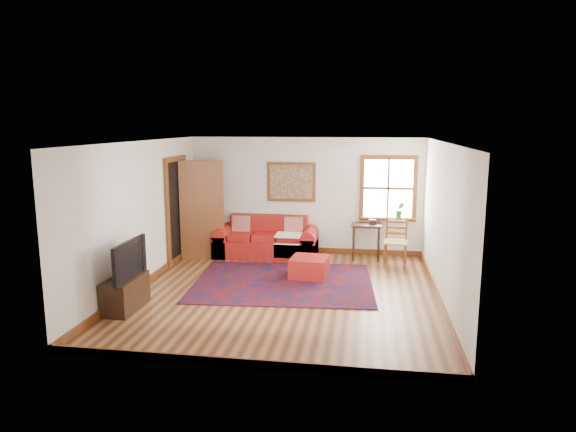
% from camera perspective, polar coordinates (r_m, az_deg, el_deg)
% --- Properties ---
extents(ground, '(5.50, 5.50, 0.00)m').
position_cam_1_polar(ground, '(8.68, -0.32, -8.49)').
color(ground, '#482613').
rests_on(ground, ground).
extents(room_envelope, '(5.04, 5.54, 2.52)m').
position_cam_1_polar(room_envelope, '(8.31, -0.32, 2.39)').
color(room_envelope, silver).
rests_on(room_envelope, ground).
extents(window, '(1.18, 0.20, 1.38)m').
position_cam_1_polar(window, '(10.93, 11.21, 2.31)').
color(window, white).
rests_on(window, ground).
extents(doorway, '(0.89, 1.08, 2.14)m').
position_cam_1_polar(doorway, '(10.64, -10.60, 0.78)').
color(doorway, black).
rests_on(doorway, ground).
extents(framed_artwork, '(1.05, 0.07, 0.85)m').
position_cam_1_polar(framed_artwork, '(11.02, 0.36, 3.81)').
color(framed_artwork, brown).
rests_on(framed_artwork, ground).
extents(persian_rug, '(3.29, 2.71, 0.02)m').
position_cam_1_polar(persian_rug, '(9.18, -0.54, -7.37)').
color(persian_rug, '#540C0C').
rests_on(persian_rug, ground).
extents(red_leather_sofa, '(2.15, 0.89, 0.84)m').
position_cam_1_polar(red_leather_sofa, '(10.94, -2.38, -3.01)').
color(red_leather_sofa, maroon).
rests_on(red_leather_sofa, ground).
extents(red_ottoman, '(0.71, 0.71, 0.38)m').
position_cam_1_polar(red_ottoman, '(9.45, 2.40, -5.73)').
color(red_ottoman, maroon).
rests_on(red_ottoman, ground).
extents(side_table, '(0.61, 0.46, 0.74)m').
position_cam_1_polar(side_table, '(10.74, 8.70, -1.54)').
color(side_table, black).
rests_on(side_table, ground).
extents(ladder_back_chair, '(0.49, 0.47, 0.95)m').
position_cam_1_polar(ladder_back_chair, '(10.39, 11.90, -2.60)').
color(ladder_back_chair, tan).
rests_on(ladder_back_chair, ground).
extents(media_cabinet, '(0.41, 0.90, 0.50)m').
position_cam_1_polar(media_cabinet, '(8.25, -17.64, -8.18)').
color(media_cabinet, black).
rests_on(media_cabinet, ground).
extents(television, '(0.13, 1.02, 0.59)m').
position_cam_1_polar(television, '(8.06, -17.84, -4.62)').
color(television, black).
rests_on(television, media_cabinet).
extents(candle_hurricane, '(0.12, 0.12, 0.18)m').
position_cam_1_polar(candle_hurricane, '(8.49, -16.25, -5.26)').
color(candle_hurricane, silver).
rests_on(candle_hurricane, media_cabinet).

